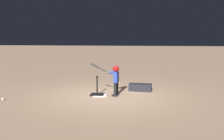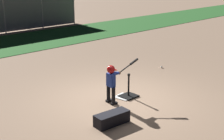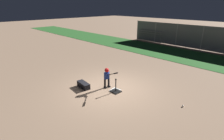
{
  "view_description": "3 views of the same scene",
  "coord_description": "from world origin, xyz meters",
  "px_view_note": "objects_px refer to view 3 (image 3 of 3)",
  "views": [
    {
      "loc": [
        -1.2,
        8.79,
        2.07
      ],
      "look_at": [
        -0.16,
        0.11,
        0.92
      ],
      "focal_mm": 42.0,
      "sensor_mm": 36.0,
      "label": 1
    },
    {
      "loc": [
        -5.62,
        -5.56,
        3.31
      ],
      "look_at": [
        -0.19,
        0.01,
        0.89
      ],
      "focal_mm": 50.0,
      "sensor_mm": 36.0,
      "label": 2
    },
    {
      "loc": [
        5.76,
        -5.53,
        4.01
      ],
      "look_at": [
        -0.17,
        0.22,
        0.92
      ],
      "focal_mm": 28.0,
      "sensor_mm": 36.0,
      "label": 3
    }
  ],
  "objects_px": {
    "batter_child": "(107,76)",
    "baseball": "(183,106)",
    "bleachers_far_left": "(214,43)",
    "batting_tee": "(116,90)",
    "equipment_bag": "(84,85)",
    "bleachers_center": "(154,35)"
  },
  "relations": [
    {
      "from": "equipment_bag",
      "to": "batter_child",
      "type": "bearing_deg",
      "value": 51.55
    },
    {
      "from": "batting_tee",
      "to": "baseball",
      "type": "height_order",
      "value": "batting_tee"
    },
    {
      "from": "bleachers_center",
      "to": "bleachers_far_left",
      "type": "relative_size",
      "value": 0.92
    },
    {
      "from": "batting_tee",
      "to": "batter_child",
      "type": "height_order",
      "value": "batter_child"
    },
    {
      "from": "batter_child",
      "to": "bleachers_far_left",
      "type": "distance_m",
      "value": 13.71
    },
    {
      "from": "bleachers_far_left",
      "to": "equipment_bag",
      "type": "bearing_deg",
      "value": -96.19
    },
    {
      "from": "bleachers_center",
      "to": "equipment_bag",
      "type": "relative_size",
      "value": 4.04
    },
    {
      "from": "bleachers_center",
      "to": "bleachers_far_left",
      "type": "xyz_separation_m",
      "value": [
        6.21,
        1.11,
        -0.13
      ]
    },
    {
      "from": "baseball",
      "to": "bleachers_center",
      "type": "bearing_deg",
      "value": 128.08
    },
    {
      "from": "batter_child",
      "to": "equipment_bag",
      "type": "xyz_separation_m",
      "value": [
        -0.86,
        -0.87,
        -0.53
      ]
    },
    {
      "from": "bleachers_far_left",
      "to": "equipment_bag",
      "type": "height_order",
      "value": "bleachers_far_left"
    },
    {
      "from": "equipment_bag",
      "to": "bleachers_far_left",
      "type": "bearing_deg",
      "value": 89.98
    },
    {
      "from": "batter_child",
      "to": "bleachers_far_left",
      "type": "relative_size",
      "value": 0.3
    },
    {
      "from": "batting_tee",
      "to": "bleachers_far_left",
      "type": "height_order",
      "value": "bleachers_far_left"
    },
    {
      "from": "bleachers_center",
      "to": "equipment_bag",
      "type": "xyz_separation_m",
      "value": [
        4.64,
        -13.45,
        -0.47
      ]
    },
    {
      "from": "bleachers_far_left",
      "to": "baseball",
      "type": "bearing_deg",
      "value": -77.42
    },
    {
      "from": "batting_tee",
      "to": "equipment_bag",
      "type": "distance_m",
      "value": 1.72
    },
    {
      "from": "batter_child",
      "to": "bleachers_center",
      "type": "xyz_separation_m",
      "value": [
        -5.49,
        12.58,
        -0.06
      ]
    },
    {
      "from": "batter_child",
      "to": "baseball",
      "type": "xyz_separation_m",
      "value": [
        3.54,
        1.05,
        -0.63
      ]
    },
    {
      "from": "batting_tee",
      "to": "equipment_bag",
      "type": "xyz_separation_m",
      "value": [
        -1.49,
        -0.86,
        0.06
      ]
    },
    {
      "from": "batter_child",
      "to": "baseball",
      "type": "bearing_deg",
      "value": 16.46
    },
    {
      "from": "batter_child",
      "to": "bleachers_center",
      "type": "distance_m",
      "value": 13.72
    }
  ]
}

